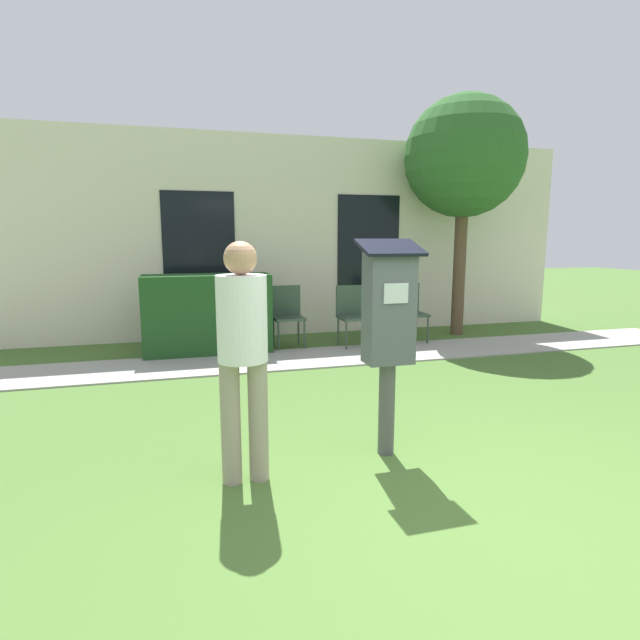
{
  "coord_description": "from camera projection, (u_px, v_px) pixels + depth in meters",
  "views": [
    {
      "loc": [
        -1.7,
        -2.11,
        1.6
      ],
      "look_at": [
        -0.81,
        1.09,
        1.05
      ],
      "focal_mm": 28.0,
      "sensor_mm": 36.0,
      "label": 1
    }
  ],
  "objects": [
    {
      "name": "outdoor_chair_right",
      "position": [
        409.0,
        308.0,
        7.68
      ],
      "size": [
        0.44,
        0.44,
        0.9
      ],
      "rotation": [
        0.0,
        0.0,
        -0.08
      ],
      "color": "#334738",
      "rests_on": "ground"
    },
    {
      "name": "ground_plane",
      "position": [
        516.0,
        535.0,
        2.72
      ],
      "size": [
        40.0,
        40.0,
        0.0
      ],
      "primitive_type": "plane",
      "color": "#476B2D"
    },
    {
      "name": "sidewalk",
      "position": [
        316.0,
        357.0,
        6.69
      ],
      "size": [
        12.0,
        1.1,
        0.02
      ],
      "color": "#A3A099",
      "rests_on": "ground"
    },
    {
      "name": "tree",
      "position": [
        464.0,
        158.0,
        7.9
      ],
      "size": [
        1.9,
        1.9,
        3.82
      ],
      "color": "brown",
      "rests_on": "ground"
    },
    {
      "name": "building_facade",
      "position": [
        286.0,
        238.0,
        8.19
      ],
      "size": [
        10.0,
        0.26,
        3.2
      ],
      "color": "beige",
      "rests_on": "ground"
    },
    {
      "name": "hedge_row",
      "position": [
        208.0,
        314.0,
        6.89
      ],
      "size": [
        1.72,
        0.6,
        1.1
      ],
      "color": "#1E471E",
      "rests_on": "ground"
    },
    {
      "name": "outdoor_chair_middle",
      "position": [
        353.0,
        311.0,
        7.36
      ],
      "size": [
        0.44,
        0.44,
        0.9
      ],
      "rotation": [
        0.0,
        0.0,
        -0.03
      ],
      "color": "#334738",
      "rests_on": "ground"
    },
    {
      "name": "parking_meter",
      "position": [
        389.0,
        320.0,
        3.58
      ],
      "size": [
        0.44,
        0.31,
        1.59
      ],
      "color": "#4C4C4C",
      "rests_on": "ground"
    },
    {
      "name": "outdoor_chair_left",
      "position": [
        287.0,
        311.0,
        7.33
      ],
      "size": [
        0.44,
        0.44,
        0.9
      ],
      "rotation": [
        0.0,
        0.0,
        0.11
      ],
      "color": "#334738",
      "rests_on": "ground"
    },
    {
      "name": "person_standing",
      "position": [
        243.0,
        344.0,
        3.18
      ],
      "size": [
        0.32,
        0.32,
        1.58
      ],
      "rotation": [
        0.0,
        0.0,
        0.39
      ],
      "color": "gray",
      "rests_on": "ground"
    }
  ]
}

